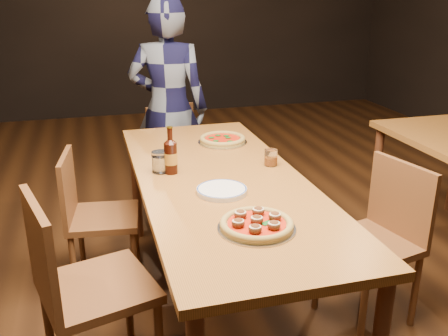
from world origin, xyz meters
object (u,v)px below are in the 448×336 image
object	(u,v)px
table_main	(221,191)
water_glass	(160,162)
chair_end	(181,158)
pizza_meatball	(257,224)
chair_main_e	(369,243)
amber_glass	(271,158)
chair_main_nw	(98,286)
diner	(169,109)
chair_main_sw	(104,216)
beer_bottle	(171,157)
plate_stack	(222,191)
pizza_margherita	(222,139)

from	to	relation	value
table_main	water_glass	size ratio (longest dim) A/B	18.47
chair_end	pizza_meatball	distance (m)	1.91
chair_main_e	amber_glass	size ratio (longest dim) A/B	10.07
table_main	chair_end	xyz separation A→B (m)	(0.04, 1.31, -0.27)
chair_main_nw	diner	xyz separation A→B (m)	(0.59, 1.69, 0.33)
chair_main_sw	diner	world-z (taller)	diner
table_main	water_glass	world-z (taller)	water_glass
beer_bottle	diner	world-z (taller)	diner
chair_main_nw	chair_main_e	world-z (taller)	chair_main_nw
table_main	diner	world-z (taller)	diner
amber_glass	beer_bottle	bearing A→B (deg)	177.36
chair_main_nw	beer_bottle	distance (m)	0.74
pizza_meatball	water_glass	bearing A→B (deg)	109.99
table_main	chair_end	size ratio (longest dim) A/B	2.43
pizza_meatball	diner	distance (m)	1.90
chair_main_nw	amber_glass	distance (m)	1.09
plate_stack	beer_bottle	bearing A→B (deg)	119.62
pizza_meatball	chair_main_sw	bearing A→B (deg)	119.45
chair_end	plate_stack	distance (m)	1.54
chair_main_e	chair_end	bearing A→B (deg)	-170.50
plate_stack	diner	xyz separation A→B (m)	(0.01, 1.51, 0.03)
plate_stack	beer_bottle	distance (m)	0.37
chair_end	diner	bearing A→B (deg)	153.43
pizza_meatball	pizza_margherita	xyz separation A→B (m)	(0.17, 1.13, -0.00)
table_main	diner	distance (m)	1.34
chair_main_e	beer_bottle	xyz separation A→B (m)	(-0.92, 0.41, 0.40)
table_main	chair_main_nw	distance (m)	0.76
chair_main_e	water_glass	xyz separation A→B (m)	(-0.97, 0.44, 0.37)
chair_main_nw	pizza_margherita	distance (m)	1.26
chair_main_sw	pizza_margherita	bearing A→B (deg)	-72.56
plate_stack	beer_bottle	size ratio (longest dim) A/B	0.97
chair_main_nw	chair_main_e	size ratio (longest dim) A/B	1.08
table_main	chair_main_sw	xyz separation A→B (m)	(-0.57, 0.44, -0.27)
table_main	pizza_margherita	world-z (taller)	pizza_margherita
chair_main_sw	pizza_meatball	xyz separation A→B (m)	(0.56, -1.00, 0.36)
chair_main_sw	pizza_meatball	distance (m)	1.20
chair_main_nw	chair_end	bearing A→B (deg)	-37.05
chair_main_e	pizza_margherita	xyz separation A→B (m)	(-0.53, 0.85, 0.34)
pizza_meatball	table_main	bearing A→B (deg)	88.99
chair_main_sw	plate_stack	bearing A→B (deg)	-132.34
table_main	chair_end	distance (m)	1.34
chair_main_e	pizza_margherita	distance (m)	1.05
chair_main_sw	chair_end	world-z (taller)	same
chair_main_e	diner	world-z (taller)	diner
table_main	chair_main_e	size ratio (longest dim) A/B	2.31
pizza_margherita	pizza_meatball	bearing A→B (deg)	-98.60
beer_bottle	amber_glass	xyz separation A→B (m)	(0.53, -0.02, -0.04)
water_glass	amber_glass	xyz separation A→B (m)	(0.58, -0.06, -0.01)
chair_end	amber_glass	distance (m)	1.29
pizza_margherita	amber_glass	world-z (taller)	amber_glass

